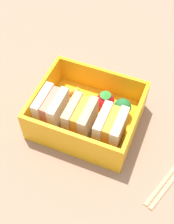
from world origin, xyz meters
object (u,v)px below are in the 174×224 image
object	(u,v)px
sandwich_center_left	(80,119)
strawberry_far_left	(105,101)
broccoli_floret	(122,107)
carrot_stick_left	(66,93)
sandwich_left	(110,129)
carrot_stick_far_left	(84,102)
sandwich_center	(52,110)

from	to	relation	value
sandwich_center_left	strawberry_far_left	size ratio (longest dim) A/B	1.65
broccoli_floret	carrot_stick_left	world-z (taller)	broccoli_floret
sandwich_left	sandwich_center_left	world-z (taller)	same
carrot_stick_left	carrot_stick_far_left	bearing A→B (deg)	170.33
sandwich_left	broccoli_floret	bearing A→B (deg)	-92.84
broccoli_floret	carrot_stick_far_left	bearing A→B (deg)	1.15
sandwich_center	strawberry_far_left	size ratio (longest dim) A/B	1.65
strawberry_far_left	carrot_stick_far_left	bearing A→B (deg)	12.89
sandwich_left	broccoli_floret	xyz separation A→B (cm)	(-0.26, -5.30, -0.85)
broccoli_floret	strawberry_far_left	world-z (taller)	same
sandwich_left	sandwich_center	size ratio (longest dim) A/B	1.00
sandwich_left	sandwich_center_left	xyz separation A→B (cm)	(4.89, 0.00, 0.00)
sandwich_center	sandwich_center_left	bearing A→B (deg)	180.00
sandwich_center_left	broccoli_floret	distance (cm)	7.44
broccoli_floret	carrot_stick_far_left	world-z (taller)	broccoli_floret
broccoli_floret	strawberry_far_left	distance (cm)	3.31
broccoli_floret	strawberry_far_left	bearing A→B (deg)	-11.47
sandwich_center	carrot_stick_left	world-z (taller)	sandwich_center
sandwich_center_left	carrot_stick_far_left	world-z (taller)	sandwich_center_left
sandwich_center	strawberry_far_left	xyz separation A→B (cm)	(-6.84, -5.95, -1.38)
sandwich_left	strawberry_far_left	size ratio (longest dim) A/B	1.65
sandwich_left	carrot_stick_left	world-z (taller)	sandwich_left
sandwich_center_left	strawberry_far_left	bearing A→B (deg)	-108.14
broccoli_floret	sandwich_left	bearing A→B (deg)	87.16
sandwich_center_left	strawberry_far_left	world-z (taller)	sandwich_center_left
carrot_stick_far_left	strawberry_far_left	bearing A→B (deg)	-167.11
sandwich_center_left	carrot_stick_left	size ratio (longest dim) A/B	1.28
sandwich_center_left	carrot_stick_far_left	bearing A→B (deg)	-74.08
carrot_stick_far_left	carrot_stick_left	world-z (taller)	carrot_stick_far_left
sandwich_left	carrot_stick_left	distance (cm)	11.92
broccoli_floret	strawberry_far_left	xyz separation A→B (cm)	(3.20, -0.65, -0.53)
carrot_stick_far_left	sandwich_center_left	bearing A→B (deg)	105.92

